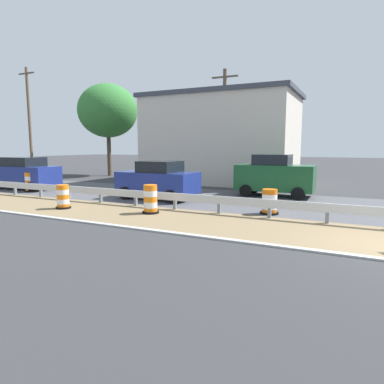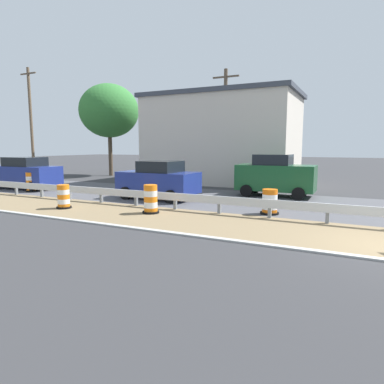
% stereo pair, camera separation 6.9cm
% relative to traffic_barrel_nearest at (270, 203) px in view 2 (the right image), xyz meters
% --- Properties ---
extents(far_lane_asphalt, '(6.77, 120.00, 0.00)m').
position_rel_traffic_barrel_nearest_xyz_m(far_lane_asphalt, '(2.81, -4.13, -0.44)').
color(far_lane_asphalt, '#4C4C51').
rests_on(far_lane_asphalt, ground).
extents(traffic_barrel_nearest, '(0.74, 0.74, 0.99)m').
position_rel_traffic_barrel_nearest_xyz_m(traffic_barrel_nearest, '(0.00, 0.00, 0.00)').
color(traffic_barrel_nearest, orange).
rests_on(traffic_barrel_nearest, ground).
extents(traffic_barrel_close, '(0.67, 0.67, 1.15)m').
position_rel_traffic_barrel_nearest_xyz_m(traffic_barrel_close, '(-1.91, 4.32, 0.08)').
color(traffic_barrel_close, orange).
rests_on(traffic_barrel_close, ground).
extents(traffic_barrel_mid, '(0.63, 0.63, 1.03)m').
position_rel_traffic_barrel_nearest_xyz_m(traffic_barrel_mid, '(-2.66, 8.28, 0.02)').
color(traffic_barrel_mid, orange).
rests_on(traffic_barrel_mid, ground).
extents(traffic_barrel_far, '(0.64, 0.64, 1.14)m').
position_rel_traffic_barrel_nearest_xyz_m(traffic_barrel_far, '(0.51, 14.30, 0.07)').
color(traffic_barrel_far, orange).
rests_on(traffic_barrel_far, ground).
extents(car_lead_near_lane, '(2.24, 4.07, 1.94)m').
position_rel_traffic_barrel_nearest_xyz_m(car_lead_near_lane, '(1.47, 6.03, 0.53)').
color(car_lead_near_lane, navy).
rests_on(car_lead_near_lane, ground).
extents(car_mid_far_lane, '(2.13, 4.07, 2.24)m').
position_rel_traffic_barrel_nearest_xyz_m(car_mid_far_lane, '(5.08, 0.91, 0.67)').
color(car_mid_far_lane, '#195128').
rests_on(car_mid_far_lane, ground).
extents(car_distant_b, '(2.23, 4.83, 2.00)m').
position_rel_traffic_barrel_nearest_xyz_m(car_distant_b, '(1.28, 15.83, 0.56)').
color(car_distant_b, navy).
rests_on(car_distant_b, ground).
extents(roadside_shop_near, '(6.76, 10.93, 6.45)m').
position_rel_traffic_barrel_nearest_xyz_m(roadside_shop_near, '(10.71, 6.13, 2.79)').
color(roadside_shop_near, beige).
rests_on(roadside_shop_near, ground).
extents(utility_pole_near, '(0.24, 1.80, 7.64)m').
position_rel_traffic_barrel_nearest_xyz_m(utility_pole_near, '(8.25, 5.01, 3.53)').
color(utility_pole_near, brown).
rests_on(utility_pole_near, ground).
extents(utility_pole_mid, '(0.24, 1.80, 9.27)m').
position_rel_traffic_barrel_nearest_xyz_m(utility_pole_mid, '(7.39, 22.47, 4.35)').
color(utility_pole_mid, brown).
rests_on(utility_pole_mid, ground).
extents(tree_roadside, '(5.27, 5.27, 8.20)m').
position_rel_traffic_barrel_nearest_xyz_m(tree_roadside, '(11.46, 17.32, 5.37)').
color(tree_roadside, '#4C3D2D').
rests_on(tree_roadside, ground).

